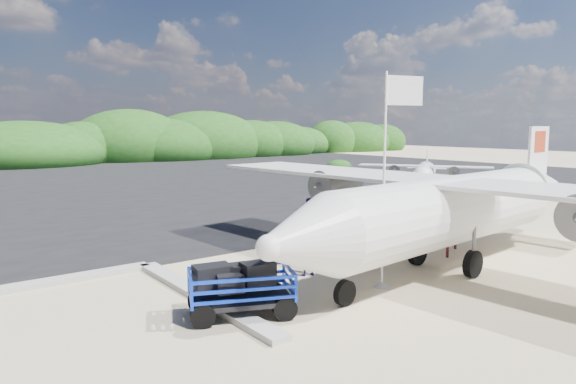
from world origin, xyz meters
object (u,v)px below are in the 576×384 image
at_px(flagpole, 381,287).
at_px(crew_a, 308,250).
at_px(crew_b, 309,218).
at_px(aircraft_large, 201,179).
at_px(baggage_cart, 241,316).
at_px(signboard, 451,253).

distance_m(flagpole, crew_a, 2.35).
bearing_deg(crew_b, crew_a, 28.88).
distance_m(crew_a, aircraft_large, 28.17).
bearing_deg(baggage_cart, crew_a, 48.79).
xyz_separation_m(signboard, crew_a, (-5.63, 0.92, 0.76)).
distance_m(flagpole, crew_b, 6.30).
xyz_separation_m(flagpole, crew_b, (2.26, 5.83, 0.80)).
bearing_deg(aircraft_large, signboard, 75.17).
distance_m(crew_b, aircraft_large, 23.51).
relative_size(baggage_cart, signboard, 1.67).
distance_m(flagpole, aircraft_large, 29.74).
height_order(flagpole, crew_a, flagpole).
height_order(baggage_cart, crew_b, crew_b).
height_order(baggage_cart, crew_a, crew_a).
height_order(flagpole, signboard, flagpole).
relative_size(baggage_cart, crew_b, 1.61).
bearing_deg(signboard, crew_a, 146.62).
bearing_deg(flagpole, aircraft_large, 71.70).
height_order(baggage_cart, flagpole, flagpole).
relative_size(flagpole, aircraft_large, 0.31).
xyz_separation_m(baggage_cart, signboard, (8.88, 0.63, 0.00)).
bearing_deg(signboard, flagpole, 169.07).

